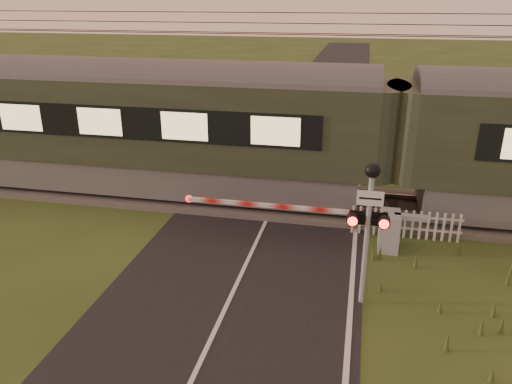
% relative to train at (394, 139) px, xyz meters
% --- Properties ---
extents(ground, '(160.00, 160.00, 0.00)m').
position_rel_train_xyz_m(ground, '(-3.69, -6.50, -2.44)').
color(ground, '#2E4219').
rests_on(ground, ground).
extents(road, '(6.00, 140.00, 0.03)m').
position_rel_train_xyz_m(road, '(-3.67, -6.73, -2.43)').
color(road, black).
rests_on(road, ground).
extents(track_bed, '(140.00, 3.40, 0.39)m').
position_rel_train_xyz_m(track_bed, '(-3.69, 0.00, -2.38)').
color(track_bed, '#47423D').
rests_on(track_bed, ground).
extents(overhead_wires, '(120.00, 0.62, 0.62)m').
position_rel_train_xyz_m(overhead_wires, '(-3.69, 0.00, 3.28)').
color(overhead_wires, black).
rests_on(overhead_wires, ground).
extents(train, '(46.32, 3.19, 4.32)m').
position_rel_train_xyz_m(train, '(0.00, 0.00, 0.00)').
color(train, slate).
rests_on(train, ground).
extents(boom_gate, '(6.85, 0.83, 1.10)m').
position_rel_train_xyz_m(boom_gate, '(-0.38, -2.68, -1.83)').
color(boom_gate, gray).
rests_on(boom_gate, ground).
extents(crossing_signal, '(0.86, 0.35, 3.37)m').
position_rel_train_xyz_m(crossing_signal, '(-0.71, -5.52, -0.13)').
color(crossing_signal, gray).
rests_on(crossing_signal, ground).
extents(picket_fence, '(3.18, 0.07, 0.87)m').
position_rel_train_xyz_m(picket_fence, '(0.44, -1.89, -2.00)').
color(picket_fence, silver).
rests_on(picket_fence, ground).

